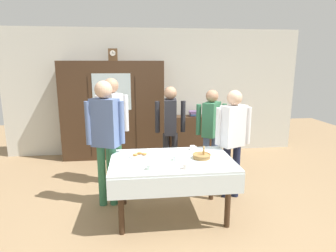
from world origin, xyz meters
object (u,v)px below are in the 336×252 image
object	(u,v)px
tea_cup_far_right	(186,167)
pastry_plate	(140,156)
bread_basket	(202,156)
tea_cup_near_right	(176,159)
bookshelf_low	(192,135)
person_behind_table_right	(112,120)
dining_table	(172,168)
book_stack	(193,113)
person_by_cabinet	(170,124)
wall_cabinet	(113,110)
tea_cup_near_left	(150,167)
person_behind_table_left	(105,131)
spoon_far_left	(131,167)
spoon_center	(182,154)
person_beside_shelf	(211,126)
mantel_clock	(113,55)
tea_cup_far_left	(193,148)
person_near_right_end	(233,134)

from	to	relation	value
tea_cup_far_right	pastry_plate	size ratio (longest dim) A/B	0.46
bread_basket	tea_cup_near_right	bearing A→B (deg)	-171.76
bookshelf_low	person_behind_table_right	xyz separation A→B (m)	(-1.62, -1.48, 0.65)
dining_table	pastry_plate	bearing A→B (deg)	153.83
book_stack	pastry_plate	xyz separation A→B (m)	(-1.21, -2.44, -0.12)
book_stack	tea_cup_near_right	size ratio (longest dim) A/B	1.68
tea_cup_near_right	tea_cup_far_right	bearing A→B (deg)	-76.75
book_stack	person_by_cabinet	size ratio (longest dim) A/B	0.14
pastry_plate	person_behind_table_right	bearing A→B (deg)	113.19
wall_cabinet	tea_cup_far_right	size ratio (longest dim) A/B	16.13
tea_cup_near_left	person_behind_table_left	xyz separation A→B (m)	(-0.56, 0.72, 0.28)
spoon_far_left	person_behind_table_right	world-z (taller)	person_behind_table_right
bookshelf_low	tea_cup_near_right	xyz separation A→B (m)	(-0.76, -2.66, 0.38)
person_by_cabinet	tea_cup_near_left	bearing A→B (deg)	-105.22
pastry_plate	spoon_center	xyz separation A→B (m)	(0.58, 0.04, -0.01)
spoon_far_left	spoon_center	bearing A→B (deg)	32.82
tea_cup_near_left	pastry_plate	xyz separation A→B (m)	(-0.11, 0.50, -0.02)
bookshelf_low	tea_cup_far_right	bearing A→B (deg)	-102.94
person_behind_table_right	person_behind_table_left	xyz separation A→B (m)	(-0.04, -0.75, 0.00)
pastry_plate	person_beside_shelf	size ratio (longest dim) A/B	0.18
mantel_clock	tea_cup_near_left	distance (m)	3.23
tea_cup_far_right	person_by_cabinet	size ratio (longest dim) A/B	0.08
pastry_plate	person_by_cabinet	distance (m)	1.26
dining_table	tea_cup_far_left	xyz separation A→B (m)	(0.35, 0.40, 0.13)
bread_basket	person_behind_table_left	world-z (taller)	person_behind_table_left
bookshelf_low	tea_cup_far_left	distance (m)	2.32
person_near_right_end	person_beside_shelf	bearing A→B (deg)	100.14
mantel_clock	spoon_far_left	world-z (taller)	mantel_clock
wall_cabinet	bookshelf_low	xyz separation A→B (m)	(1.70, 0.05, -0.59)
tea_cup_near_left	person_near_right_end	xyz separation A→B (m)	(1.25, 0.76, 0.17)
tea_cup_far_left	book_stack	bearing A→B (deg)	78.51
dining_table	person_behind_table_right	distance (m)	1.48
dining_table	tea_cup_far_left	world-z (taller)	tea_cup_far_left
person_behind_table_right	book_stack	bearing A→B (deg)	42.38
dining_table	person_behind_table_left	size ratio (longest dim) A/B	0.89
tea_cup_far_right	pastry_plate	xyz separation A→B (m)	(-0.52, 0.53, -0.01)
person_by_cabinet	person_behind_table_left	size ratio (longest dim) A/B	0.91
wall_cabinet	mantel_clock	world-z (taller)	mantel_clock
bread_basket	pastry_plate	world-z (taller)	bread_basket
tea_cup_far_left	spoon_center	distance (m)	0.24
person_near_right_end	person_by_cabinet	distance (m)	1.18
mantel_clock	person_beside_shelf	size ratio (longest dim) A/B	0.15
spoon_far_left	person_behind_table_left	world-z (taller)	person_behind_table_left
pastry_plate	tea_cup_near_right	bearing A→B (deg)	-25.99
bookshelf_low	person_beside_shelf	xyz separation A→B (m)	(0.02, -1.46, 0.51)
book_stack	tea_cup_near_right	xyz separation A→B (m)	(-0.76, -2.66, -0.10)
bookshelf_low	book_stack	world-z (taller)	book_stack
tea_cup_far_right	tea_cup_near_left	size ratio (longest dim) A/B	1.00
bookshelf_low	person_behind_table_right	size ratio (longest dim) A/B	0.58
dining_table	pastry_plate	world-z (taller)	pastry_plate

